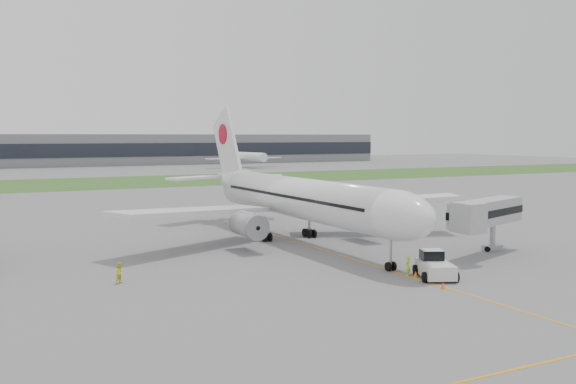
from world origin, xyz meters
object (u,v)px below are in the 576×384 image
airliner (295,197)px  pushback_tug (434,266)px  jet_bridge (484,214)px  ground_crew_near (408,266)px

airliner → pushback_tug: bearing=-85.6°
airliner → jet_bridge: airliner is taller
jet_bridge → airliner: bearing=108.4°
jet_bridge → ground_crew_near: size_ratio=6.91×
airliner → ground_crew_near: airliner is taller
pushback_tug → jet_bridge: (12.16, 6.21, 3.53)m
ground_crew_near → airliner: bearing=-117.9°
pushback_tug → jet_bridge: size_ratio=0.42×
pushback_tug → jet_bridge: jet_bridge is taller
jet_bridge → ground_crew_near: (-13.95, -4.55, -3.71)m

